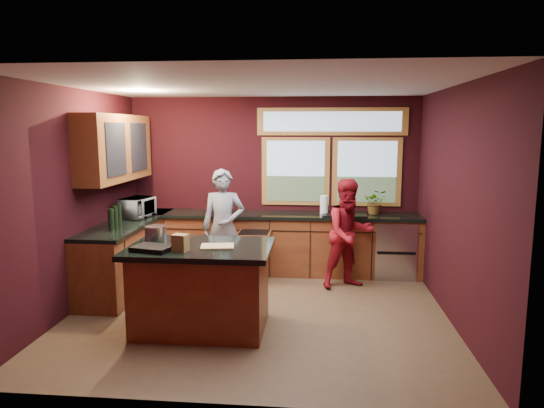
# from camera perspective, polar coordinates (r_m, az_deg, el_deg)

# --- Properties ---
(floor) EXTENTS (4.50, 4.50, 0.00)m
(floor) POSITION_cam_1_polar(r_m,az_deg,el_deg) (6.04, -1.61, -12.62)
(floor) COLOR brown
(floor) RESTS_ON ground
(room_shell) EXTENTS (4.52, 4.02, 2.71)m
(room_shell) POSITION_cam_1_polar(r_m,az_deg,el_deg) (6.06, -6.95, 4.88)
(room_shell) COLOR black
(room_shell) RESTS_ON ground
(back_counter) EXTENTS (4.50, 0.64, 0.93)m
(back_counter) POSITION_cam_1_polar(r_m,az_deg,el_deg) (7.50, 1.47, -4.62)
(back_counter) COLOR #5A2115
(back_counter) RESTS_ON floor
(left_counter) EXTENTS (0.64, 2.30, 0.93)m
(left_counter) POSITION_cam_1_polar(r_m,az_deg,el_deg) (7.17, -16.52, -5.61)
(left_counter) COLOR #5A2115
(left_counter) RESTS_ON floor
(island) EXTENTS (1.55, 1.05, 0.95)m
(island) POSITION_cam_1_polar(r_m,az_deg,el_deg) (5.49, -8.32, -9.63)
(island) COLOR #5A2115
(island) RESTS_ON floor
(person_grey) EXTENTS (0.63, 0.44, 1.66)m
(person_grey) POSITION_cam_1_polar(r_m,az_deg,el_deg) (6.90, -5.74, -2.76)
(person_grey) COLOR slate
(person_grey) RESTS_ON floor
(person_red) EXTENTS (0.92, 0.84, 1.53)m
(person_red) POSITION_cam_1_polar(r_m,az_deg,el_deg) (6.83, 9.07, -3.47)
(person_red) COLOR maroon
(person_red) RESTS_ON floor
(microwave) EXTENTS (0.43, 0.57, 0.29)m
(microwave) POSITION_cam_1_polar(r_m,az_deg,el_deg) (7.32, -15.59, -0.41)
(microwave) COLOR #999999
(microwave) RESTS_ON left_counter
(potted_plant) EXTENTS (0.34, 0.29, 0.38)m
(potted_plant) POSITION_cam_1_polar(r_m,az_deg,el_deg) (7.46, 12.06, 0.23)
(potted_plant) COLOR #999999
(potted_plant) RESTS_ON back_counter
(paper_towel) EXTENTS (0.12, 0.12, 0.28)m
(paper_towel) POSITION_cam_1_polar(r_m,az_deg,el_deg) (7.37, 6.14, -0.11)
(paper_towel) COLOR white
(paper_towel) RESTS_ON back_counter
(cutting_board) EXTENTS (0.38, 0.30, 0.02)m
(cutting_board) POSITION_cam_1_polar(r_m,az_deg,el_deg) (5.27, -6.44, -4.99)
(cutting_board) COLOR tan
(cutting_board) RESTS_ON island
(stock_pot) EXTENTS (0.24, 0.24, 0.18)m
(stock_pot) POSITION_cam_1_polar(r_m,az_deg,el_deg) (5.64, -13.53, -3.43)
(stock_pot) COLOR #A6A6AB
(stock_pot) RESTS_ON island
(paper_bag) EXTENTS (0.17, 0.15, 0.18)m
(paper_bag) POSITION_cam_1_polar(r_m,az_deg,el_deg) (5.15, -10.74, -4.51)
(paper_bag) COLOR brown
(paper_bag) RESTS_ON island
(black_tray) EXTENTS (0.45, 0.37, 0.05)m
(black_tray) POSITION_cam_1_polar(r_m,az_deg,el_deg) (5.25, -13.88, -5.07)
(black_tray) COLOR black
(black_tray) RESTS_ON island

